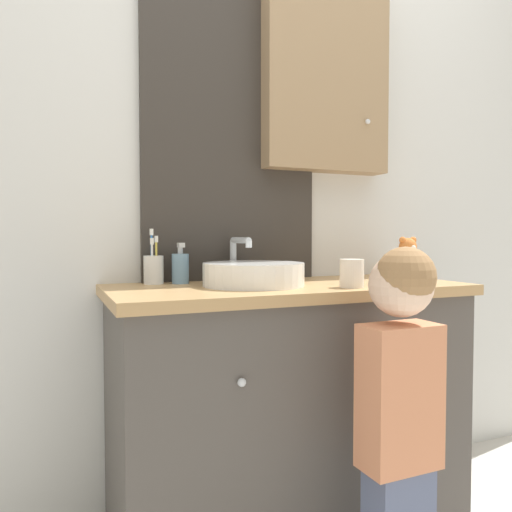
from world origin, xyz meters
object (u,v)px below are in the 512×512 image
Objects in this scene: soap_dispenser at (180,268)px; child_figure at (400,391)px; toothbrush_holder at (154,269)px; teddy_bear at (408,259)px; sink_basin at (253,273)px; drinking_cup at (352,273)px.

child_figure is (0.45, -0.60, -0.31)m from soap_dispenser.
teddy_bear is (0.92, -0.19, 0.02)m from toothbrush_holder.
toothbrush_holder is 0.94m from teddy_bear.
sink_basin is at bearing -32.10° from toothbrush_holder.
child_figure is 10.75× the size of drinking_cup.
sink_basin is 0.39× the size of child_figure.
toothbrush_holder is at bearing 147.09° from drinking_cup.
toothbrush_holder is 0.19× the size of child_figure.
teddy_bear is (0.63, -0.01, 0.03)m from sink_basin.
toothbrush_holder is 0.66m from drinking_cup.
soap_dispenser is 0.15× the size of child_figure.
toothbrush_holder is 0.09m from soap_dispenser.
child_figure reaches higher than drinking_cup.
toothbrush_holder reaches higher than teddy_bear.
toothbrush_holder is at bearing 166.84° from soap_dispenser.
sink_basin is at bearing 119.01° from child_figure.
drinking_cup is at bearing -154.83° from teddy_bear.
teddy_bear is 0.40m from drinking_cup.
soap_dispenser is at bearing 144.07° from drinking_cup.
toothbrush_holder is at bearing 130.69° from child_figure.
sink_basin reaches higher than child_figure.
drinking_cup is (0.02, 0.26, 0.30)m from child_figure.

